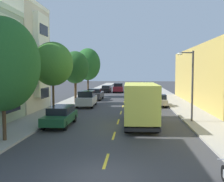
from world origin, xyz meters
TOP-DOWN VIEW (x-y plane):
  - ground_plane at (0.00, 30.00)m, footprint 160.00×160.00m
  - sidewalk_left at (-7.10, 28.00)m, footprint 3.20×120.00m
  - sidewalk_right at (7.10, 28.00)m, footprint 3.20×120.00m
  - lane_centerline_dashes at (0.00, 24.50)m, footprint 0.14×47.20m
  - street_tree_nearest at (-6.40, 4.82)m, footprint 4.35×4.35m
  - street_tree_second at (-6.40, 14.63)m, footprint 3.85×3.85m
  - street_tree_third at (-6.40, 24.43)m, footprint 3.57×3.57m
  - street_tree_farthest at (-6.40, 34.24)m, footprint 4.19×4.19m
  - street_lamp at (5.93, 11.96)m, footprint 1.35×0.28m
  - delivery_box_truck at (1.80, 10.74)m, footprint 2.54×8.22m
  - parked_hatchback_champagne at (4.42, 22.30)m, footprint 1.84×4.04m
  - parked_sedan_black at (-4.31, 43.95)m, footprint 1.91×4.54m
  - parked_suv_white at (4.26, 50.31)m, footprint 2.06×4.84m
  - parked_hatchback_teal at (4.34, 33.43)m, footprint 1.74×4.00m
  - parked_pickup_charcoal at (-4.47, 29.44)m, footprint 2.02×5.31m
  - parked_suv_silver at (-4.36, 21.46)m, footprint 2.07×4.85m
  - parked_wagon_forest at (-4.44, 10.00)m, footprint 1.86×4.72m
  - moving_burgundy_sedan at (-1.80, 43.98)m, footprint 1.95×4.80m

SIDE VIEW (x-z plane):
  - ground_plane at x=0.00m, z-range 0.00..0.00m
  - lane_centerline_dashes at x=0.00m, z-range 0.00..0.01m
  - sidewalk_left at x=-7.10m, z-range 0.00..0.14m
  - sidewalk_right at x=7.10m, z-range 0.00..0.14m
  - parked_sedan_black at x=-4.31m, z-range 0.03..1.46m
  - parked_hatchback_champagne at x=4.42m, z-range 0.01..1.51m
  - parked_hatchback_teal at x=4.34m, z-range 0.01..1.51m
  - parked_wagon_forest at x=-4.44m, z-range 0.05..1.55m
  - parked_pickup_charcoal at x=-4.47m, z-range -0.04..1.69m
  - parked_suv_white at x=4.26m, z-range 0.02..1.95m
  - parked_suv_silver at x=-4.36m, z-range 0.02..1.95m
  - moving_burgundy_sedan at x=-1.80m, z-range 0.02..1.95m
  - delivery_box_truck at x=1.80m, z-range 0.24..3.55m
  - street_lamp at x=5.93m, z-range 0.66..6.45m
  - street_tree_nearest at x=-6.40m, z-range 1.02..8.32m
  - street_tree_third at x=-6.40m, z-range 1.40..8.20m
  - street_tree_second at x=-6.40m, z-range 1.50..8.43m
  - street_tree_farthest at x=-6.40m, z-range 1.47..9.51m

